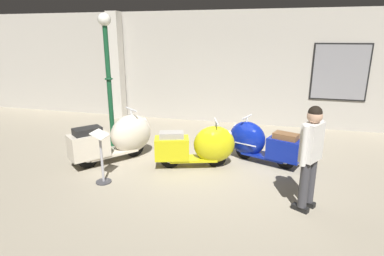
{
  "coord_description": "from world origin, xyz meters",
  "views": [
    {
      "loc": [
        1.3,
        -5.72,
        2.56
      ],
      "look_at": [
        -0.32,
        0.33,
        0.72
      ],
      "focal_mm": 29.33,
      "sensor_mm": 36.0,
      "label": 1
    }
  ],
  "objects_px": {
    "scooter_0": "(119,138)",
    "lamppost": "(108,75)",
    "visitor_0": "(311,151)",
    "scooter_1": "(201,146)",
    "info_stanchion": "(102,162)",
    "scooter_2": "(258,142)"
  },
  "relations": [
    {
      "from": "scooter_0",
      "to": "lamppost",
      "type": "relative_size",
      "value": 0.56
    },
    {
      "from": "scooter_2",
      "to": "info_stanchion",
      "type": "relative_size",
      "value": 1.66
    },
    {
      "from": "scooter_0",
      "to": "scooter_1",
      "type": "height_order",
      "value": "scooter_0"
    },
    {
      "from": "lamppost",
      "to": "visitor_0",
      "type": "relative_size",
      "value": 1.89
    },
    {
      "from": "lamppost",
      "to": "info_stanchion",
      "type": "distance_m",
      "value": 2.48
    },
    {
      "from": "visitor_0",
      "to": "lamppost",
      "type": "bearing_deg",
      "value": 6.65
    },
    {
      "from": "scooter_2",
      "to": "visitor_0",
      "type": "distance_m",
      "value": 1.99
    },
    {
      "from": "scooter_2",
      "to": "visitor_0",
      "type": "bearing_deg",
      "value": 137.03
    },
    {
      "from": "scooter_0",
      "to": "info_stanchion",
      "type": "height_order",
      "value": "scooter_0"
    },
    {
      "from": "scooter_1",
      "to": "scooter_2",
      "type": "distance_m",
      "value": 1.23
    },
    {
      "from": "scooter_0",
      "to": "visitor_0",
      "type": "height_order",
      "value": "visitor_0"
    },
    {
      "from": "scooter_1",
      "to": "visitor_0",
      "type": "relative_size",
      "value": 1.03
    },
    {
      "from": "scooter_1",
      "to": "info_stanchion",
      "type": "height_order",
      "value": "scooter_1"
    },
    {
      "from": "info_stanchion",
      "to": "visitor_0",
      "type": "bearing_deg",
      "value": -0.03
    },
    {
      "from": "scooter_1",
      "to": "info_stanchion",
      "type": "distance_m",
      "value": 1.94
    },
    {
      "from": "info_stanchion",
      "to": "scooter_0",
      "type": "bearing_deg",
      "value": 101.73
    },
    {
      "from": "lamppost",
      "to": "scooter_0",
      "type": "bearing_deg",
      "value": -53.58
    },
    {
      "from": "scooter_0",
      "to": "scooter_1",
      "type": "bearing_deg",
      "value": -50.14
    },
    {
      "from": "scooter_1",
      "to": "lamppost",
      "type": "bearing_deg",
      "value": 143.83
    },
    {
      "from": "lamppost",
      "to": "info_stanchion",
      "type": "relative_size",
      "value": 3.14
    },
    {
      "from": "lamppost",
      "to": "info_stanchion",
      "type": "xyz_separation_m",
      "value": [
        0.85,
        -1.93,
        -1.31
      ]
    },
    {
      "from": "scooter_2",
      "to": "lamppost",
      "type": "distance_m",
      "value": 3.72
    }
  ]
}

